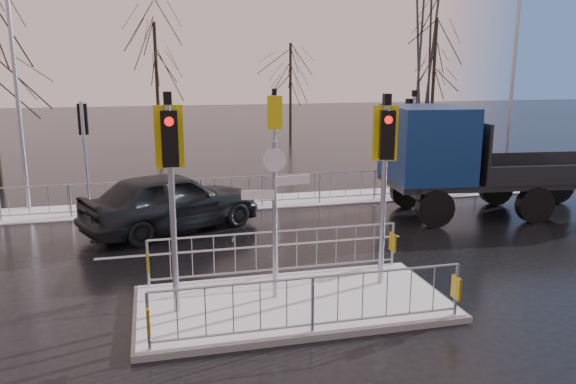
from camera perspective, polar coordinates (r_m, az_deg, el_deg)
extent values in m
plane|color=black|center=(11.15, 0.44, -11.54)|extent=(120.00, 120.00, 0.00)
cube|color=white|center=(19.17, -5.93, -1.17)|extent=(30.00, 2.00, 0.04)
cube|color=silver|center=(14.61, -3.26, -5.59)|extent=(8.00, 0.15, 0.01)
cube|color=#64645F|center=(11.12, 0.44, -11.26)|extent=(6.00, 3.00, 0.12)
cube|color=white|center=(11.09, 0.44, -10.91)|extent=(5.85, 2.85, 0.03)
cube|color=gold|center=(9.33, -14.02, -12.44)|extent=(0.05, 0.28, 0.42)
cube|color=gold|center=(10.69, 16.73, -9.30)|extent=(0.05, 0.28, 0.42)
cube|color=gold|center=(11.89, -14.06, -6.89)|extent=(0.05, 0.28, 0.42)
cube|color=gold|center=(12.99, 10.58, -5.05)|extent=(0.05, 0.28, 0.42)
cylinder|color=#969BA3|center=(10.18, -11.63, -2.10)|extent=(0.11, 0.11, 3.80)
cube|color=black|center=(9.75, -11.94, 5.33)|extent=(0.28, 0.22, 0.95)
cylinder|color=red|center=(9.61, -11.99, 7.02)|extent=(0.16, 0.04, 0.16)
cube|color=yellow|center=(10.00, -11.99, 5.50)|extent=(0.50, 0.03, 1.10)
cube|color=black|center=(9.87, -12.16, 9.31)|extent=(0.14, 0.14, 0.22)
cylinder|color=#969BA3|center=(11.50, 9.66, -0.59)|extent=(0.11, 0.11, 3.70)
cube|color=black|center=(11.11, 10.04, 5.74)|extent=(0.33, 0.28, 0.95)
cylinder|color=red|center=(10.97, 10.18, 7.23)|extent=(0.16, 0.08, 0.16)
cube|color=yellow|center=(11.35, 9.85, 5.89)|extent=(0.49, 0.16, 1.10)
cube|color=black|center=(11.23, 10.03, 9.25)|extent=(0.14, 0.14, 0.22)
cylinder|color=#969BA3|center=(10.70, -1.37, -3.08)|extent=(0.09, 0.09, 3.10)
cube|color=silver|center=(10.59, 0.46, 1.22)|extent=(0.70, 0.14, 0.18)
cube|color=silver|center=(10.50, -3.09, -0.29)|extent=(0.62, 0.15, 0.18)
cylinder|color=silver|center=(10.41, -1.37, 3.26)|extent=(0.44, 0.03, 0.44)
cylinder|color=#969BA3|center=(18.47, -19.89, 3.22)|extent=(0.11, 0.11, 3.50)
cube|color=black|center=(18.51, -20.12, 6.97)|extent=(0.28, 0.22, 0.95)
cylinder|color=red|center=(18.59, -20.15, 7.92)|extent=(0.16, 0.04, 0.16)
cylinder|color=#969BA3|center=(18.79, -1.38, 4.27)|extent=(0.11, 0.11, 3.60)
cube|color=black|center=(18.83, -1.52, 8.12)|extent=(0.28, 0.22, 0.95)
cylinder|color=red|center=(18.91, -1.60, 9.05)|extent=(0.16, 0.04, 0.16)
cube|color=yellow|center=(18.58, -1.35, 8.06)|extent=(0.50, 0.03, 1.10)
cube|color=black|center=(18.61, -1.41, 10.13)|extent=(0.14, 0.14, 0.22)
cylinder|color=#969BA3|center=(20.46, 12.47, 4.52)|extent=(0.11, 0.11, 3.50)
cube|color=black|center=(20.47, 12.29, 7.91)|extent=(0.33, 0.28, 0.95)
cylinder|color=red|center=(20.53, 12.13, 8.77)|extent=(0.16, 0.08, 0.16)
cube|color=black|center=(20.29, 12.72, 9.75)|extent=(0.14, 0.14, 0.22)
imported|color=black|center=(16.19, -11.74, -0.88)|extent=(5.43, 3.97, 1.72)
cylinder|color=black|center=(16.79, 14.69, -1.61)|extent=(1.14, 0.45, 1.11)
cylinder|color=black|center=(18.91, 12.02, 0.09)|extent=(1.14, 0.45, 1.11)
cylinder|color=black|center=(18.21, 23.79, -1.20)|extent=(1.14, 0.45, 1.11)
cylinder|color=black|center=(20.18, 20.37, 0.35)|extent=(1.14, 0.45, 1.11)
cylinder|color=black|center=(21.31, 25.65, 0.51)|extent=(1.14, 0.45, 1.11)
cube|color=black|center=(18.86, 20.95, 1.15)|extent=(7.57, 3.31, 0.18)
cube|color=navy|center=(17.58, 13.90, 4.82)|extent=(2.49, 2.89, 2.22)
cube|color=black|center=(17.96, 17.19, 6.21)|extent=(0.28, 2.22, 1.22)
cube|color=#2D3033|center=(17.55, 11.66, 0.82)|extent=(0.40, 2.56, 0.39)
cube|color=black|center=(19.45, 24.15, 1.68)|extent=(5.15, 3.17, 0.13)
cube|color=black|center=(18.16, 17.96, 4.31)|extent=(0.37, 2.66, 1.67)
cylinder|color=black|center=(31.88, -13.15, 10.28)|extent=(0.19, 0.19, 6.90)
cylinder|color=black|center=(34.95, 0.25, 10.02)|extent=(0.16, 0.16, 5.98)
cylinder|color=black|center=(35.01, 14.54, 10.76)|extent=(0.20, 0.20, 7.36)
cylinder|color=#969BA3|center=(22.51, 21.83, 10.29)|extent=(0.14, 0.14, 8.00)
cylinder|color=#969BA3|center=(19.77, -25.91, 10.03)|extent=(0.14, 0.14, 8.20)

